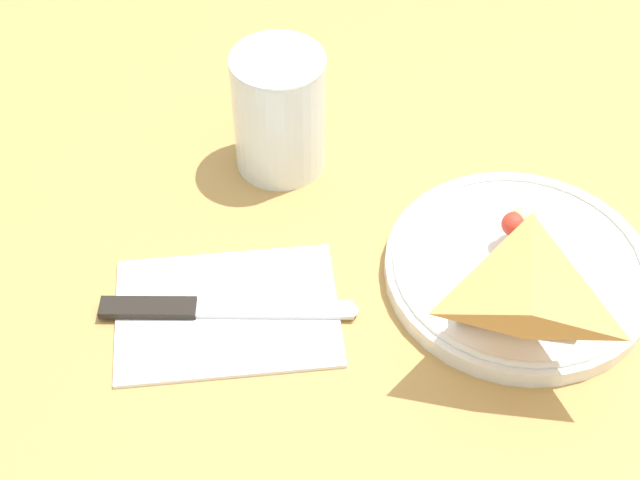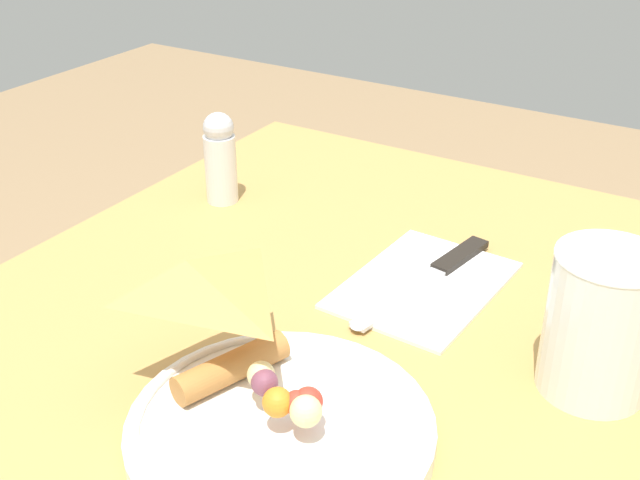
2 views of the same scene
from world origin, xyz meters
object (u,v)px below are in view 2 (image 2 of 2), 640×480
plate_pizza (278,420)px  butter_knife (430,276)px  milk_glass (600,329)px  salt_shaker (220,157)px  napkin_folded (424,285)px

plate_pizza → butter_knife: plate_pizza is taller
milk_glass → salt_shaker: milk_glass is taller
butter_knife → plate_pizza: bearing=8.7°
plate_pizza → napkin_folded: plate_pizza is taller
milk_glass → butter_knife: 0.20m
napkin_folded → salt_shaker: (-0.05, -0.29, 0.05)m
milk_glass → salt_shaker: (-0.12, -0.46, -0.00)m
plate_pizza → butter_knife: (-0.26, 0.00, -0.01)m
milk_glass → butter_knife: milk_glass is taller
napkin_folded → butter_knife: bearing=170.3°
butter_knife → salt_shaker: (-0.04, -0.29, 0.05)m
napkin_folded → salt_shaker: size_ratio=1.75×
butter_knife → salt_shaker: size_ratio=1.96×
milk_glass → salt_shaker: bearing=-104.9°
salt_shaker → milk_glass: bearing=75.1°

